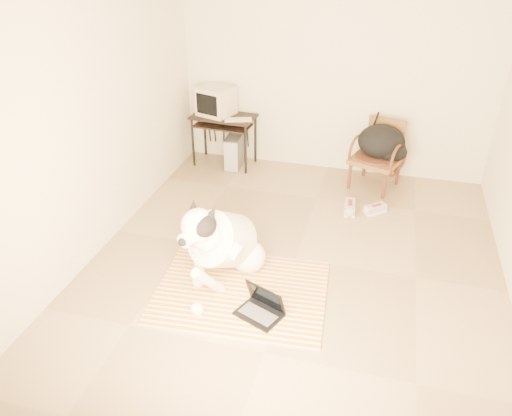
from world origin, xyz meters
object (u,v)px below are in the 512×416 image
at_px(rattan_chair, 378,155).
at_px(backpack, 383,143).
at_px(pc_tower, 235,151).
at_px(dog, 223,243).
at_px(laptop, 261,307).
at_px(computer_desk, 223,123).
at_px(crt_monitor, 216,101).

bearing_deg(rattan_chair, backpack, -3.11).
bearing_deg(pc_tower, dog, -75.14).
bearing_deg(laptop, dog, 138.10).
bearing_deg(computer_desk, rattan_chair, -2.96).
height_order(laptop, crt_monitor, crt_monitor).
distance_m(laptop, rattan_chair, 2.89).
distance_m(laptop, computer_desk, 3.18).
bearing_deg(computer_desk, pc_tower, -4.54).
height_order(dog, backpack, dog).
bearing_deg(laptop, crt_monitor, 115.63).
distance_m(computer_desk, pc_tower, 0.41).
relative_size(rattan_chair, backpack, 1.38).
xyz_separation_m(computer_desk, crt_monitor, (-0.11, 0.04, 0.29)).
distance_m(laptop, crt_monitor, 3.32).
relative_size(computer_desk, crt_monitor, 1.66).
height_order(laptop, computer_desk, computer_desk).
height_order(computer_desk, pc_tower, computer_desk).
distance_m(dog, laptop, 0.72).
bearing_deg(laptop, pc_tower, 111.61).
bearing_deg(computer_desk, backpack, -2.96).
bearing_deg(pc_tower, computer_desk, 175.46).
distance_m(pc_tower, rattan_chair, 1.93).
bearing_deg(pc_tower, rattan_chair, -2.83).
relative_size(laptop, pc_tower, 0.95).
xyz_separation_m(dog, laptop, (0.49, -0.44, -0.30)).
height_order(dog, crt_monitor, crt_monitor).
relative_size(computer_desk, rattan_chair, 1.03).
bearing_deg(crt_monitor, dog, -69.87).
height_order(laptop, pc_tower, pc_tower).
xyz_separation_m(dog, backpack, (1.32, 2.32, 0.20)).
relative_size(pc_tower, backpack, 0.78).
height_order(laptop, rattan_chair, rattan_chair).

